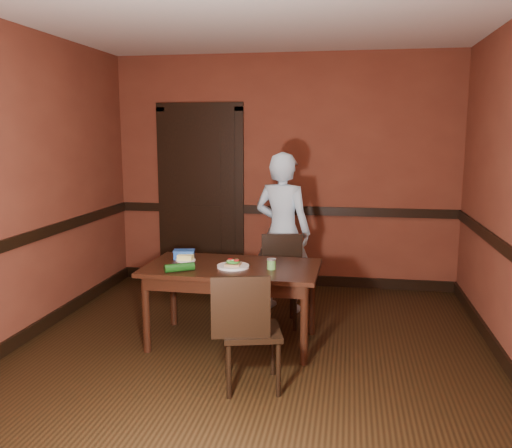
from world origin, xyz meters
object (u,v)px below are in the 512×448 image
(person, at_px, (283,232))
(food_tub, at_px, (184,254))
(sandwich_plate, at_px, (233,265))
(cheese_saucer, at_px, (185,258))
(sauce_jar, at_px, (271,264))
(chair_far, at_px, (276,281))
(chair_near, at_px, (252,329))
(dining_table, at_px, (233,304))

(person, xyz_separation_m, food_tub, (-0.79, -0.80, -0.08))
(sandwich_plate, height_order, cheese_saucer, sandwich_plate)
(sauce_jar, bearing_deg, chair_far, 93.97)
(chair_near, distance_m, person, 1.80)
(sauce_jar, relative_size, food_tub, 0.43)
(person, xyz_separation_m, cheese_saucer, (-0.75, -0.88, -0.10))
(chair_far, height_order, sauce_jar, chair_far)
(chair_far, xyz_separation_m, food_tub, (-0.79, -0.33, 0.31))
(food_tub, bearing_deg, dining_table, -31.91)
(person, bearing_deg, dining_table, 89.05)
(sauce_jar, height_order, food_tub, sauce_jar)
(chair_far, height_order, chair_near, chair_near)
(sauce_jar, bearing_deg, person, 92.06)
(sandwich_plate, bearing_deg, sauce_jar, -1.49)
(chair_far, bearing_deg, person, 78.45)
(dining_table, xyz_separation_m, sauce_jar, (0.35, -0.06, 0.39))
(chair_near, height_order, food_tub, chair_near)
(sandwich_plate, bearing_deg, chair_far, 63.16)
(chair_far, bearing_deg, sandwich_plate, -128.09)
(dining_table, bearing_deg, sandwich_plate, -69.76)
(cheese_saucer, xyz_separation_m, food_tub, (-0.04, 0.08, 0.02))
(cheese_saucer, bearing_deg, sauce_jar, -11.77)
(sauce_jar, bearing_deg, chair_near, -92.83)
(chair_near, distance_m, cheese_saucer, 1.19)
(chair_far, height_order, sandwich_plate, chair_far)
(dining_table, relative_size, sauce_jar, 16.37)
(cheese_saucer, bearing_deg, dining_table, -12.85)
(dining_table, relative_size, person, 0.91)
(sandwich_plate, bearing_deg, cheese_saucer, 161.37)
(chair_far, xyz_separation_m, sauce_jar, (0.04, -0.58, 0.31))
(chair_far, distance_m, sauce_jar, 0.66)
(sandwich_plate, bearing_deg, food_tub, 154.82)
(chair_far, height_order, person, person)
(chair_far, xyz_separation_m, sandwich_plate, (-0.29, -0.57, 0.29))
(chair_near, xyz_separation_m, sandwich_plate, (-0.29, 0.72, 0.28))
(chair_near, bearing_deg, dining_table, -82.70)
(dining_table, relative_size, chair_near, 1.71)
(person, bearing_deg, food_tub, 61.91)
(person, bearing_deg, sandwich_plate, 90.90)
(dining_table, distance_m, sauce_jar, 0.52)
(cheese_saucer, bearing_deg, food_tub, 114.88)
(chair_far, relative_size, chair_near, 0.98)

